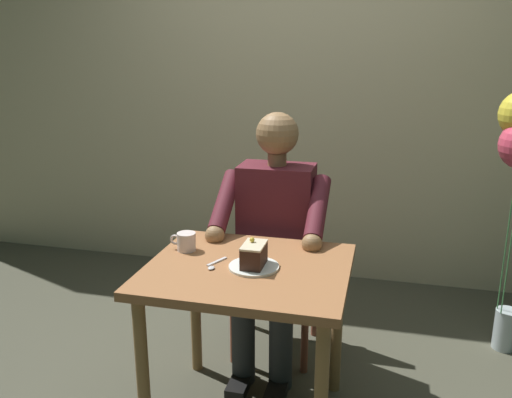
{
  "coord_description": "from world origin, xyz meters",
  "views": [
    {
      "loc": [
        -0.51,
        1.88,
        1.54
      ],
      "look_at": [
        -0.01,
        -0.1,
        0.96
      ],
      "focal_mm": 37.0,
      "sensor_mm": 36.0,
      "label": 1
    }
  ],
  "objects_px": {
    "seated_person": "(273,239)",
    "cake_slice": "(254,255)",
    "dessert_spoon": "(214,265)",
    "dining_table": "(248,290)",
    "chair": "(280,258)",
    "coffee_cup": "(186,241)"
  },
  "relations": [
    {
      "from": "dining_table",
      "to": "coffee_cup",
      "type": "height_order",
      "value": "coffee_cup"
    },
    {
      "from": "coffee_cup",
      "to": "dining_table",
      "type": "bearing_deg",
      "value": 161.53
    },
    {
      "from": "coffee_cup",
      "to": "cake_slice",
      "type": "bearing_deg",
      "value": 161.1
    },
    {
      "from": "seated_person",
      "to": "cake_slice",
      "type": "height_order",
      "value": "seated_person"
    },
    {
      "from": "chair",
      "to": "coffee_cup",
      "type": "bearing_deg",
      "value": 61.07
    },
    {
      "from": "chair",
      "to": "dessert_spoon",
      "type": "height_order",
      "value": "chair"
    },
    {
      "from": "seated_person",
      "to": "cake_slice",
      "type": "distance_m",
      "value": 0.5
    },
    {
      "from": "seated_person",
      "to": "dessert_spoon",
      "type": "bearing_deg",
      "value": 75.46
    },
    {
      "from": "dessert_spoon",
      "to": "cake_slice",
      "type": "bearing_deg",
      "value": -172.6
    },
    {
      "from": "seated_person",
      "to": "dining_table",
      "type": "bearing_deg",
      "value": 90.0
    },
    {
      "from": "cake_slice",
      "to": "dessert_spoon",
      "type": "height_order",
      "value": "cake_slice"
    },
    {
      "from": "seated_person",
      "to": "cake_slice",
      "type": "relative_size",
      "value": 9.38
    },
    {
      "from": "dining_table",
      "to": "cake_slice",
      "type": "relative_size",
      "value": 5.99
    },
    {
      "from": "cake_slice",
      "to": "seated_person",
      "type": "bearing_deg",
      "value": -86.69
    },
    {
      "from": "dining_table",
      "to": "seated_person",
      "type": "height_order",
      "value": "seated_person"
    },
    {
      "from": "dining_table",
      "to": "chair",
      "type": "xyz_separation_m",
      "value": [
        0.0,
        -0.64,
        -0.11
      ]
    },
    {
      "from": "cake_slice",
      "to": "dessert_spoon",
      "type": "xyz_separation_m",
      "value": [
        0.16,
        0.02,
        -0.05
      ]
    },
    {
      "from": "chair",
      "to": "cake_slice",
      "type": "distance_m",
      "value": 0.71
    },
    {
      "from": "chair",
      "to": "coffee_cup",
      "type": "height_order",
      "value": "chair"
    },
    {
      "from": "dining_table",
      "to": "cake_slice",
      "type": "distance_m",
      "value": 0.16
    },
    {
      "from": "coffee_cup",
      "to": "dessert_spoon",
      "type": "bearing_deg",
      "value": 141.77
    },
    {
      "from": "dining_table",
      "to": "coffee_cup",
      "type": "relative_size",
      "value": 6.94
    }
  ]
}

